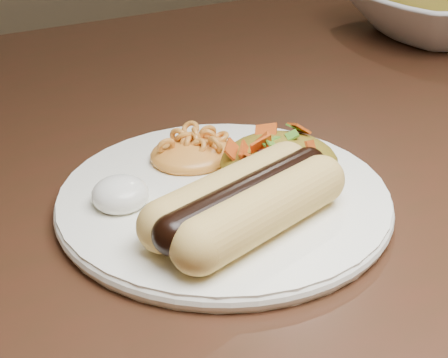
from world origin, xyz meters
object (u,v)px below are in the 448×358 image
table (246,202)px  plate (224,198)px  serving_bowl (445,10)px  fork (305,229)px

table → plate: size_ratio=6.31×
table → serving_bowl: serving_bowl is taller
plate → serving_bowl: serving_bowl is taller
table → serving_bowl: size_ratio=5.60×
fork → plate: bearing=100.7°
table → plate: plate is taller
serving_bowl → plate: bearing=-155.2°
table → plate: bearing=-130.1°
serving_bowl → table: bearing=-164.4°
plate → fork: (0.03, -0.06, -0.00)m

